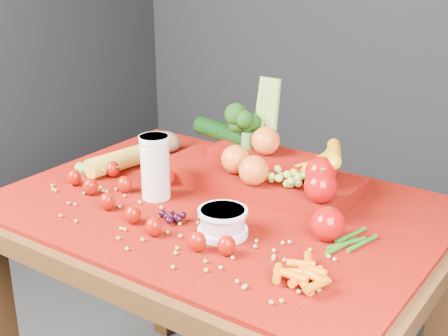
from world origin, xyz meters
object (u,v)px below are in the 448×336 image
Objects in this scene: table at (219,243)px; milk_glass at (155,165)px; yogurt_bowl at (223,221)px; produce_mound at (267,166)px.

milk_glass reaches higher than table.
milk_glass is at bearing 164.16° from yogurt_bowl.
produce_mound is at bearing 47.31° from milk_glass.
table is 0.22m from yogurt_bowl.
milk_glass reaches higher than yogurt_bowl.
produce_mound is at bearing 101.64° from yogurt_bowl.
produce_mound is at bearing 74.65° from table.
table is 9.84× the size of yogurt_bowl.
milk_glass is 0.27m from yogurt_bowl.
produce_mound is (0.04, 0.15, 0.17)m from table.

